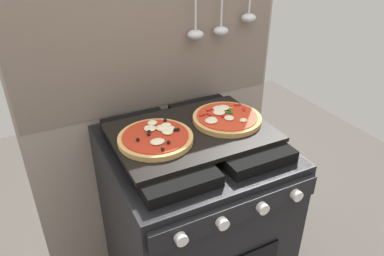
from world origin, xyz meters
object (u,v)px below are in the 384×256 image
baking_tray (192,132)px  stove (192,229)px  pizza_left (156,138)px  pizza_right (226,118)px

baking_tray → stove: bearing=-90.0°
stove → pizza_left: pizza_left is taller
baking_tray → pizza_right: (0.14, 0.01, 0.02)m
pizza_left → pizza_right: size_ratio=1.00×
baking_tray → pizza_left: size_ratio=2.17×
pizza_left → pizza_right: bearing=2.6°
stove → baking_tray: 0.46m
stove → pizza_right: bearing=3.3°
stove → pizza_right: 0.50m
pizza_right → stove: bearing=-176.7°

